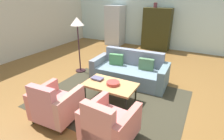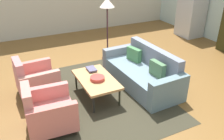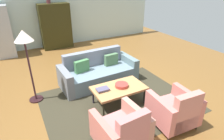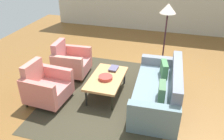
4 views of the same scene
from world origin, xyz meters
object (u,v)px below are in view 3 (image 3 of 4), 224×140
object	(u,v)px
couch	(98,72)
cabinet	(56,26)
fruit_bowl	(122,85)
vase_tall	(48,1)
armchair_right	(175,111)
coffee_table	(119,89)
floor_lamp	(25,43)
armchair_left	(123,132)
book_stack	(103,89)
refrigerator	(0,32)

from	to	relation	value
couch	cabinet	bearing A→B (deg)	-88.01
fruit_bowl	vase_tall	world-z (taller)	vase_tall
armchair_right	cabinet	size ratio (longest dim) A/B	0.49
coffee_table	floor_lamp	distance (m)	2.27
couch	armchair_left	bearing A→B (deg)	73.50
book_stack	floor_lamp	world-z (taller)	floor_lamp
fruit_bowl	armchair_left	bearing A→B (deg)	-119.76
fruit_bowl	floor_lamp	distance (m)	2.29
couch	armchair_right	size ratio (longest dim) A/B	2.43
couch	refrigerator	bearing A→B (deg)	-58.70
couch	coffee_table	world-z (taller)	couch
refrigerator	coffee_table	bearing A→B (deg)	-63.62
armchair_right	refrigerator	bearing A→B (deg)	120.19
couch	floor_lamp	size ratio (longest dim) A/B	1.24
cabinet	floor_lamp	bearing A→B (deg)	-111.35
vase_tall	cabinet	bearing A→B (deg)	1.81
armchair_right	cabinet	world-z (taller)	cabinet
armchair_left	refrigerator	world-z (taller)	refrigerator
armchair_left	refrigerator	size ratio (longest dim) A/B	0.48
cabinet	refrigerator	size ratio (longest dim) A/B	0.97
book_stack	vase_tall	world-z (taller)	vase_tall
armchair_left	floor_lamp	size ratio (longest dim) A/B	0.51
couch	armchair_right	xyz separation A→B (m)	(0.60, -2.35, 0.06)
coffee_table	refrigerator	size ratio (longest dim) A/B	0.65
armchair_right	vase_tall	xyz separation A→B (m)	(-1.02, 5.90, 1.56)
couch	armchair_left	distance (m)	2.43
coffee_table	fruit_bowl	size ratio (longest dim) A/B	3.97
coffee_table	book_stack	xyz separation A→B (m)	(-0.39, 0.05, 0.07)
vase_tall	refrigerator	size ratio (longest dim) A/B	0.11
cabinet	coffee_table	bearing A→B (deg)	-86.70
floor_lamp	armchair_left	bearing A→B (deg)	-63.47
couch	vase_tall	xyz separation A→B (m)	(-0.42, 3.54, 1.61)
book_stack	floor_lamp	xyz separation A→B (m)	(-1.32, 1.01, 0.98)
book_stack	refrigerator	bearing A→B (deg)	112.64
couch	coffee_table	size ratio (longest dim) A/B	1.78
fruit_bowl	book_stack	bearing A→B (deg)	173.66
coffee_table	armchair_left	xyz separation A→B (m)	(-0.60, -1.17, -0.05)
couch	vase_tall	bearing A→B (deg)	-85.60
book_stack	vase_tall	distance (m)	4.90
armchair_left	vase_tall	xyz separation A→B (m)	(0.17, 5.90, 1.56)
fruit_bowl	vase_tall	size ratio (longest dim) A/B	1.48
couch	fruit_bowl	xyz separation A→B (m)	(0.07, -1.19, 0.18)
armchair_left	vase_tall	bearing A→B (deg)	84.96
couch	refrigerator	distance (m)	4.19
couch	refrigerator	xyz separation A→B (m)	(-2.29, 3.44, 0.64)
fruit_bowl	cabinet	size ratio (longest dim) A/B	0.17
cabinet	vase_tall	bearing A→B (deg)	-178.19
armchair_left	fruit_bowl	xyz separation A→B (m)	(0.67, 1.17, 0.12)
fruit_bowl	cabinet	xyz separation A→B (m)	(-0.34, 4.73, 0.43)
cabinet	vase_tall	distance (m)	1.01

